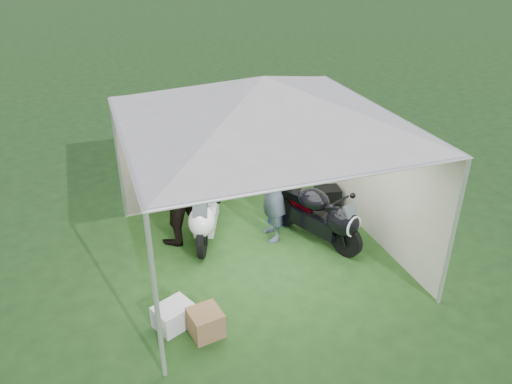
% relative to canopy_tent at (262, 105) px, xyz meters
% --- Properties ---
extents(ground, '(80.00, 80.00, 0.00)m').
position_rel_canopy_tent_xyz_m(ground, '(0.00, -0.03, -2.58)').
color(ground, '#1F4018').
rests_on(ground, ground).
extents(canopy_tent, '(5.66, 5.66, 3.00)m').
position_rel_canopy_tent_xyz_m(canopy_tent, '(0.00, 0.00, 0.00)').
color(canopy_tent, silver).
rests_on(canopy_tent, ground).
extents(motorcycle_white, '(0.97, 1.88, 0.97)m').
position_rel_canopy_tent_xyz_m(motorcycle_white, '(-0.74, 0.79, -2.03)').
color(motorcycle_white, black).
rests_on(motorcycle_white, ground).
extents(motorcycle_black, '(1.04, 1.85, 0.97)m').
position_rel_canopy_tent_xyz_m(motorcycle_black, '(1.05, 0.00, -2.03)').
color(motorcycle_black, black).
rests_on(motorcycle_black, ground).
extents(paddock_stand, '(0.47, 0.40, 0.30)m').
position_rel_canopy_tent_xyz_m(paddock_stand, '(0.68, 0.82, -2.42)').
color(paddock_stand, blue).
rests_on(paddock_stand, ground).
extents(person_dark_jacket, '(1.14, 1.00, 1.98)m').
position_rel_canopy_tent_xyz_m(person_dark_jacket, '(-1.23, 0.87, -1.58)').
color(person_dark_jacket, black).
rests_on(person_dark_jacket, ground).
extents(person_blue_jacket, '(0.44, 0.66, 1.81)m').
position_rel_canopy_tent_xyz_m(person_blue_jacket, '(0.35, 0.39, -1.67)').
color(person_blue_jacket, slate).
rests_on(person_blue_jacket, ground).
extents(equipment_box, '(0.51, 0.43, 0.45)m').
position_rel_canopy_tent_xyz_m(equipment_box, '(1.70, 0.97, -2.35)').
color(equipment_box, black).
rests_on(equipment_box, ground).
extents(crate_0, '(0.61, 0.56, 0.33)m').
position_rel_canopy_tent_xyz_m(crate_0, '(-1.72, -1.22, -2.41)').
color(crate_0, silver).
rests_on(crate_0, ground).
extents(crate_1, '(0.47, 0.47, 0.37)m').
position_rel_canopy_tent_xyz_m(crate_1, '(-1.35, -1.52, -2.39)').
color(crate_1, olive).
rests_on(crate_1, ground).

